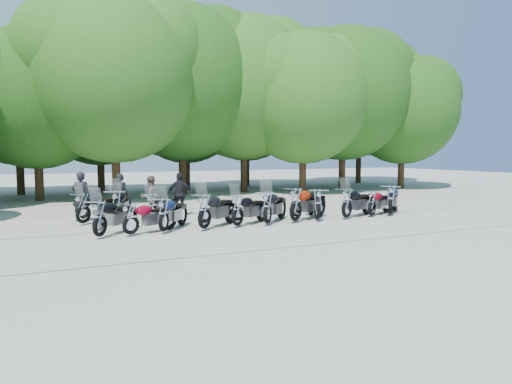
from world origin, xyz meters
name	(u,v)px	position (x,y,z in m)	size (l,w,h in m)	color
ground	(275,228)	(0.00, 0.00, 0.00)	(90.00, 90.00, 0.00)	#A29C93
tree_2	(36,99)	(-7.25, 12.84, 5.31)	(7.31, 7.31, 8.97)	#3A2614
tree_3	(114,79)	(-3.57, 11.24, 6.32)	(8.70, 8.70, 10.67)	#3A2614
tree_4	(181,83)	(0.54, 13.09, 6.64)	(9.13, 9.13, 11.20)	#3A2614
tree_5	(244,88)	(4.61, 13.20, 6.57)	(9.04, 9.04, 11.10)	#3A2614
tree_6	(303,99)	(7.55, 10.82, 5.81)	(8.00, 8.00, 9.82)	#3A2614
tree_7	(343,94)	(11.20, 11.78, 6.39)	(8.79, 8.79, 10.79)	#3A2614
tree_8	(403,110)	(15.83, 11.20, 5.47)	(7.53, 7.53, 9.25)	#3A2614
tree_10	(17,99)	(-8.29, 16.97, 5.66)	(7.78, 7.78, 9.55)	#3A2614
tree_11	(99,104)	(-3.76, 16.43, 5.49)	(7.56, 7.56, 9.28)	#3A2614
tree_12	(186,105)	(1.80, 16.47, 5.72)	(7.88, 7.88, 9.67)	#3A2614
tree_13	(246,105)	(6.69, 17.47, 6.04)	(8.31, 8.31, 10.20)	#3A2614
tree_14	(303,108)	(10.68, 16.09, 5.83)	(8.02, 8.02, 9.84)	#3A2614
tree_15	(360,97)	(16.61, 17.02, 7.03)	(9.67, 9.67, 11.86)	#3A2614
motorcycle_0	(100,217)	(-5.59, 0.47, 0.65)	(0.70, 2.29, 1.29)	black
motorcycle_1	(131,218)	(-4.69, 0.45, 0.58)	(0.63, 2.05, 1.16)	maroon
motorcycle_2	(164,213)	(-3.67, 0.51, 0.64)	(0.69, 2.27, 1.28)	#0D193D
motorcycle_3	(204,210)	(-2.34, 0.46, 0.69)	(0.74, 2.43, 1.37)	black
motorcycle_4	(238,209)	(-1.12, 0.56, 0.63)	(0.68, 2.23, 1.26)	black
motorcycle_5	(268,206)	(-0.01, 0.52, 0.68)	(0.73, 2.40, 1.36)	black
motorcycle_6	(296,203)	(1.17, 0.61, 0.73)	(0.78, 2.57, 1.45)	#911F05
motorcycle_7	(318,203)	(2.11, 0.64, 0.68)	(0.73, 2.41, 1.36)	black
motorcycle_8	(347,202)	(3.38, 0.56, 0.67)	(0.72, 2.38, 1.34)	black
motorcycle_9	(372,202)	(4.65, 0.64, 0.60)	(0.65, 2.12, 1.20)	maroon
motorcycle_10	(391,199)	(5.54, 0.57, 0.70)	(0.76, 2.49, 1.41)	#0B1532
motorcycle_11	(83,207)	(-5.83, 3.35, 0.64)	(0.69, 2.26, 1.28)	black
motorcycle_12	(117,205)	(-4.74, 3.04, 0.69)	(0.74, 2.44, 1.38)	black
motorcycle_13	(152,206)	(-3.48, 3.09, 0.60)	(0.64, 2.11, 1.19)	black
rider_0	(81,196)	(-5.81, 4.35, 0.92)	(0.67, 0.44, 1.85)	black
rider_1	(150,197)	(-3.36, 3.91, 0.83)	(0.80, 0.63, 1.65)	brown
rider_2	(180,194)	(-2.12, 4.16, 0.87)	(1.03, 0.43, 1.75)	black
rider_3	(120,195)	(-4.36, 4.73, 0.87)	(0.63, 0.42, 1.74)	black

